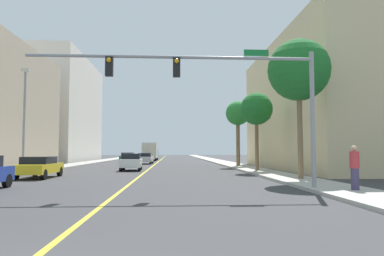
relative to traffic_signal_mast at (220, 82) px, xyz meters
The scene contains 17 objects.
ground 31.82m from the traffic_signal_mast, 97.85° to the left, with size 192.00×192.00×0.00m, color #38383A.
sidewalk_left 34.35m from the traffic_signal_mast, 113.65° to the left, with size 2.73×168.00×0.15m, color #9E9B93.
sidewalk_right 31.92m from the traffic_signal_mast, 80.78° to the left, with size 2.73×168.00×0.15m, color #B2ADA3.
lane_marking_center 31.82m from the traffic_signal_mast, 97.85° to the left, with size 0.16×144.00×0.01m, color yellow.
building_left_far 48.96m from the traffic_signal_mast, 116.07° to the left, with size 10.79×22.16×16.75m, color silver.
building_right_near 23.63m from the traffic_signal_mast, 48.72° to the left, with size 16.19×23.35×12.11m, color beige.
traffic_signal_mast is the anchor object (origin of this frame).
street_lamp 16.72m from the traffic_signal_mast, 139.91° to the left, with size 0.56×0.28×7.56m.
palm_near 7.31m from the traffic_signal_mast, 42.08° to the left, with size 3.59×3.59×8.09m.
palm_mid 14.17m from the traffic_signal_mast, 70.11° to the left, with size 2.66×2.66×6.37m.
palm_far 22.44m from the traffic_signal_mast, 77.41° to the left, with size 2.58×2.58×6.88m.
car_white 17.46m from the traffic_signal_mast, 109.49° to the left, with size 1.93×3.91×1.48m.
car_silver 32.11m from the traffic_signal_mast, 100.22° to the left, with size 1.98×4.46×1.43m.
car_green 40.22m from the traffic_signal_mast, 102.83° to the left, with size 2.02×4.60×1.45m.
car_yellow 13.77m from the traffic_signal_mast, 143.23° to the left, with size 1.86×4.06×1.36m.
delivery_truck 47.39m from the traffic_signal_mast, 97.25° to the left, with size 2.47×7.76×3.07m.
pedestrian 6.58m from the traffic_signal_mast, 11.27° to the right, with size 0.38×0.38×1.80m.
Camera 1 is at (2.23, -4.21, 1.74)m, focal length 32.79 mm.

